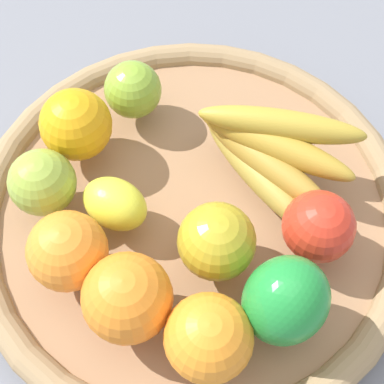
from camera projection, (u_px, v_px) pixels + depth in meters
name	position (u px, v px, depth m)	size (l,w,h in m)	color
ground_plane	(192.00, 220.00, 0.63)	(2.40, 2.40, 0.00)	slate
basket	(192.00, 211.00, 0.62)	(0.48, 0.48, 0.04)	#9D724F
banana_bunch	(271.00, 152.00, 0.58)	(0.18, 0.13, 0.08)	#AA943D
orange_1	(209.00, 338.00, 0.49)	(0.08, 0.08, 0.08)	orange
orange_3	(76.00, 125.00, 0.60)	(0.08, 0.08, 0.08)	orange
apple_2	(217.00, 241.00, 0.53)	(0.08, 0.08, 0.08)	#B19C23
lemon_0	(115.00, 204.00, 0.57)	(0.07, 0.05, 0.05)	yellow
apple_0	(319.00, 227.00, 0.54)	(0.07, 0.07, 0.07)	red
orange_2	(68.00, 251.00, 0.53)	(0.08, 0.08, 0.08)	orange
apple_1	(42.00, 183.00, 0.57)	(0.07, 0.07, 0.07)	#92AD3C
apple_3	(133.00, 90.00, 0.63)	(0.06, 0.06, 0.06)	#82AA32
orange_0	(127.00, 298.00, 0.50)	(0.08, 0.08, 0.08)	orange
bell_pepper	(286.00, 301.00, 0.50)	(0.08, 0.07, 0.09)	#208D37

